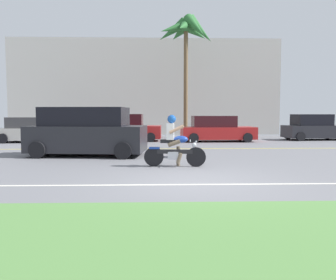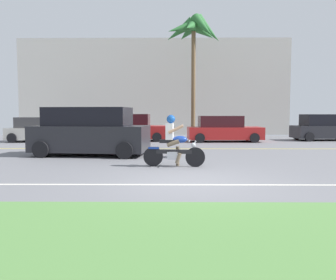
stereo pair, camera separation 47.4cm
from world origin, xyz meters
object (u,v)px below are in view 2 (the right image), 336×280
object	(u,v)px
palm_tree_0	(193,33)
motorcyclist_distant	(93,136)
parked_car_1	(132,128)
motorcyclist	(174,145)
parked_car_2	(223,130)
suv_nearby	(90,132)
parked_car_3	(323,128)
parked_car_0	(40,130)

from	to	relation	value
palm_tree_0	motorcyclist_distant	world-z (taller)	palm_tree_0
palm_tree_0	parked_car_1	bearing A→B (deg)	-147.48
parked_car_1	motorcyclist_distant	distance (m)	4.37
motorcyclist	parked_car_2	distance (m)	10.24
motorcyclist_distant	suv_nearby	bearing A→B (deg)	-78.65
suv_nearby	motorcyclist	bearing A→B (deg)	-41.59
suv_nearby	parked_car_3	xyz separation A→B (m)	(12.79, 7.91, -0.18)
motorcyclist	palm_tree_0	world-z (taller)	palm_tree_0
parked_car_2	parked_car_0	bearing A→B (deg)	-179.06
parked_car_2	parked_car_3	bearing A→B (deg)	9.62
parked_car_0	parked_car_2	size ratio (longest dim) A/B	0.86
motorcyclist	motorcyclist_distant	distance (m)	7.46
suv_nearby	parked_car_1	xyz separation A→B (m)	(0.84, 7.43, -0.17)
parked_car_0	palm_tree_0	world-z (taller)	palm_tree_0
motorcyclist	motorcyclist_distant	world-z (taller)	motorcyclist
suv_nearby	parked_car_2	bearing A→B (deg)	46.98
motorcyclist	parked_car_0	bearing A→B (deg)	129.43
motorcyclist	palm_tree_0	size ratio (longest dim) A/B	0.23
motorcyclist	parked_car_1	bearing A→B (deg)	103.49
suv_nearby	parked_car_3	world-z (taller)	suv_nearby
parked_car_3	parked_car_2	bearing A→B (deg)	-170.38
parked_car_2	motorcyclist_distant	world-z (taller)	parked_car_2
parked_car_3	parked_car_1	bearing A→B (deg)	-177.69
parked_car_0	parked_car_1	bearing A→B (deg)	8.28
suv_nearby	parked_car_2	xyz separation A→B (m)	(6.37, 6.82, -0.21)
parked_car_0	parked_car_3	xyz separation A→B (m)	(17.35, 1.27, 0.07)
parked_car_3	motorcyclist_distant	xyz separation A→B (m)	(-13.45, -4.58, -0.19)
parked_car_0	motorcyclist	bearing A→B (deg)	-50.57
parked_car_3	palm_tree_0	distance (m)	10.44
parked_car_3	motorcyclist_distant	distance (m)	14.21
palm_tree_0	parked_car_3	bearing A→B (deg)	-13.97
parked_car_1	parked_car_3	size ratio (longest dim) A/B	1.08
parked_car_0	palm_tree_0	distance (m)	11.76
motorcyclist	parked_car_1	xyz separation A→B (m)	(-2.49, 10.39, 0.07)
parked_car_3	palm_tree_0	world-z (taller)	palm_tree_0
suv_nearby	parked_car_0	xyz separation A→B (m)	(-4.56, 6.64, -0.25)
parked_car_1	motorcyclist_distant	xyz separation A→B (m)	(-1.51, -4.10, -0.19)
suv_nearby	parked_car_0	world-z (taller)	suv_nearby
parked_car_2	motorcyclist_distant	size ratio (longest dim) A/B	3.08
motorcyclist	palm_tree_0	xyz separation A→B (m)	(1.40, 12.87, 6.41)
palm_tree_0	motorcyclist_distant	xyz separation A→B (m)	(-5.41, -6.58, -6.52)
parked_car_1	palm_tree_0	distance (m)	7.84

